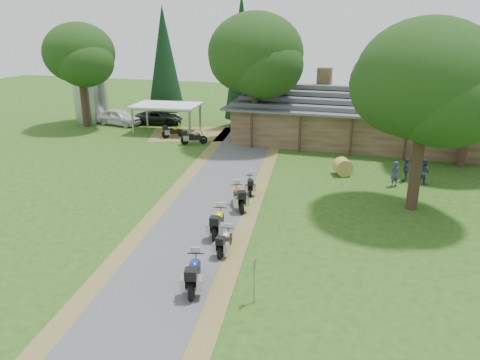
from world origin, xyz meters
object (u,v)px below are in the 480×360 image
(lodge, at_px, (356,115))
(motorcycle_row_a, at_px, (194,271))
(motorcycle_row_b, at_px, (225,240))
(motorcycle_row_c, at_px, (218,221))
(motorcycle_carport_a, at_px, (173,130))
(motorcycle_row_d, at_px, (239,196))
(silo, at_px, (90,87))
(motorcycle_carport_b, at_px, (194,136))
(hay_bale, at_px, (343,167))
(car_white_sedan, at_px, (119,115))
(motorcycle_row_e, at_px, (250,184))
(carport, at_px, (167,118))
(car_dark_suv, at_px, (158,114))

(lodge, height_order, motorcycle_row_a, lodge)
(motorcycle_row_b, distance_m, motorcycle_row_c, 1.94)
(motorcycle_carport_a, bearing_deg, motorcycle_row_d, -94.65)
(silo, height_order, motorcycle_carport_a, silo)
(motorcycle_carport_b, bearing_deg, motorcycle_row_c, -92.34)
(motorcycle_carport_a, height_order, hay_bale, motorcycle_carport_a)
(motorcycle_row_d, relative_size, motorcycle_carport_b, 1.04)
(motorcycle_carport_a, bearing_deg, motorcycle_row_c, -100.38)
(car_white_sedan, bearing_deg, lodge, -81.24)
(car_white_sedan, height_order, motorcycle_carport_a, car_white_sedan)
(motorcycle_row_e, bearing_deg, hay_bale, -61.90)
(silo, bearing_deg, motorcycle_row_e, -36.28)
(motorcycle_row_e, relative_size, motorcycle_carport_b, 0.84)
(silo, distance_m, motorcycle_carport_b, 15.63)
(lodge, height_order, silo, silo)
(silo, height_order, motorcycle_row_e, silo)
(motorcycle_row_e, bearing_deg, carport, 23.20)
(motorcycle_row_c, relative_size, motorcycle_carport_a, 1.10)
(motorcycle_row_b, relative_size, motorcycle_carport_a, 0.91)
(motorcycle_row_b, bearing_deg, car_white_sedan, 37.86)
(motorcycle_row_c, bearing_deg, motorcycle_row_a, -179.99)
(silo, bearing_deg, motorcycle_row_b, -46.03)
(car_dark_suv, xyz_separation_m, motorcycle_row_d, (14.69, -19.23, -0.29))
(motorcycle_row_e, bearing_deg, motorcycle_row_d, 163.13)
(motorcycle_row_d, distance_m, hay_bale, 9.28)
(car_dark_suv, distance_m, motorcycle_carport_a, 6.33)
(car_white_sedan, bearing_deg, hay_bale, -103.34)
(hay_bale, bearing_deg, car_white_sedan, 157.13)
(lodge, distance_m, motorcycle_row_c, 21.57)
(silo, xyz_separation_m, motorcycle_row_e, (22.05, -16.18, -2.93))
(motorcycle_row_b, xyz_separation_m, motorcycle_row_c, (-0.94, 1.69, 0.12))
(motorcycle_row_e, bearing_deg, motorcycle_row_c, 162.96)
(motorcycle_carport_a, bearing_deg, motorcycle_carport_b, -73.67)
(car_dark_suv, relative_size, motorcycle_carport_b, 2.61)
(motorcycle_row_c, relative_size, hay_bale, 1.82)
(motorcycle_carport_a, bearing_deg, motorcycle_row_b, -100.55)
(silo, relative_size, motorcycle_carport_a, 3.67)
(motorcycle_row_c, xyz_separation_m, hay_bale, (4.92, 11.40, -0.14))
(motorcycle_row_c, distance_m, motorcycle_row_d, 3.58)
(motorcycle_row_d, xyz_separation_m, motorcycle_row_e, (-0.06, 2.51, -0.14))
(hay_bale, bearing_deg, car_dark_suv, 149.92)
(motorcycle_row_c, distance_m, motorcycle_row_e, 6.10)
(lodge, relative_size, motorcycle_row_e, 12.51)
(car_dark_suv, height_order, hay_bale, car_dark_suv)
(motorcycle_row_a, bearing_deg, motorcycle_row_e, -10.82)
(silo, bearing_deg, motorcycle_carport_b, -23.34)
(carport, height_order, hay_bale, carport)
(carport, bearing_deg, hay_bale, -32.14)
(motorcycle_row_b, relative_size, motorcycle_row_d, 0.82)
(car_dark_suv, bearing_deg, lodge, -106.31)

